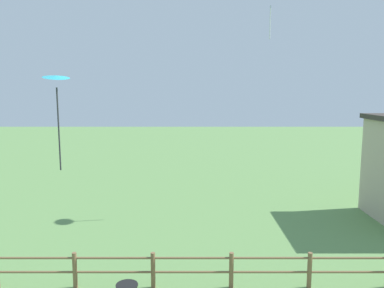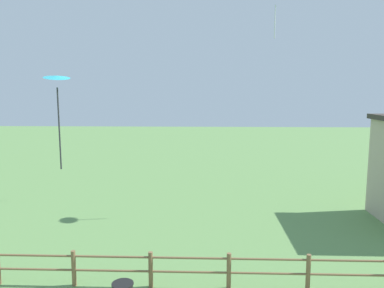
% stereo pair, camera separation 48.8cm
% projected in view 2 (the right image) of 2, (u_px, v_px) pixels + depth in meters
% --- Properties ---
extents(wooden_fence, '(22.11, 0.14, 1.16)m').
position_uv_depth(wooden_fence, '(190.00, 268.00, 11.64)').
color(wooden_fence, brown).
rests_on(wooden_fence, ground_plane).
extents(kite_cyan_delta, '(1.14, 1.14, 3.14)m').
position_uv_depth(kite_cyan_delta, '(57.00, 84.00, 12.01)').
color(kite_cyan_delta, '#2DB2C6').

